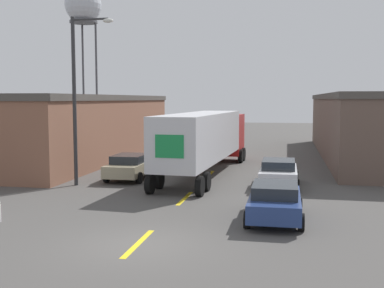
# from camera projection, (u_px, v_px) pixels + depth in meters

# --- Properties ---
(ground_plane) EXTENTS (160.00, 160.00, 0.00)m
(ground_plane) POSITION_uv_depth(u_px,v_px,m) (137.00, 245.00, 15.12)
(ground_plane) COLOR #4C4947
(road_centerline) EXTENTS (0.20, 17.24, 0.01)m
(road_centerline) POSITION_uv_depth(u_px,v_px,m) (185.00, 198.00, 22.21)
(road_centerline) COLOR yellow
(road_centerline) RESTS_ON ground_plane
(warehouse_left) EXTENTS (10.03, 23.85, 4.87)m
(warehouse_left) POSITION_uv_depth(u_px,v_px,m) (64.00, 127.00, 36.98)
(warehouse_left) COLOR brown
(warehouse_left) RESTS_ON ground_plane
(warehouse_right) EXTENTS (8.43, 27.45, 4.98)m
(warehouse_right) POSITION_uv_depth(u_px,v_px,m) (375.00, 125.00, 37.95)
(warehouse_right) COLOR brown
(warehouse_right) RESTS_ON ground_plane
(semi_truck) EXTENTS (3.61, 15.51, 3.76)m
(semi_truck) POSITION_uv_depth(u_px,v_px,m) (207.00, 136.00, 29.34)
(semi_truck) COLOR #B21919
(semi_truck) RESTS_ON ground_plane
(parked_car_left_far) EXTENTS (2.10, 4.32, 1.43)m
(parked_car_left_far) POSITION_uv_depth(u_px,v_px,m) (130.00, 166.00, 27.49)
(parked_car_left_far) COLOR tan
(parked_car_left_far) RESTS_ON ground_plane
(parked_car_right_mid) EXTENTS (2.10, 4.32, 1.43)m
(parked_car_right_mid) POSITION_uv_depth(u_px,v_px,m) (278.00, 172.00, 25.16)
(parked_car_right_mid) COLOR silver
(parked_car_right_mid) RESTS_ON ground_plane
(parked_car_right_near) EXTENTS (2.10, 4.32, 1.43)m
(parked_car_right_near) POSITION_uv_depth(u_px,v_px,m) (275.00, 201.00, 18.10)
(parked_car_right_near) COLOR navy
(parked_car_right_near) RESTS_ON ground_plane
(water_tower) EXTENTS (4.88, 4.88, 19.57)m
(water_tower) POSITION_uv_depth(u_px,v_px,m) (83.00, 7.00, 64.17)
(water_tower) COLOR #47474C
(water_tower) RESTS_ON ground_plane
(street_lamp) EXTENTS (2.31, 0.32, 8.80)m
(street_lamp) POSITION_uv_depth(u_px,v_px,m) (78.00, 90.00, 25.11)
(street_lamp) COLOR #2D2D30
(street_lamp) RESTS_ON ground_plane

